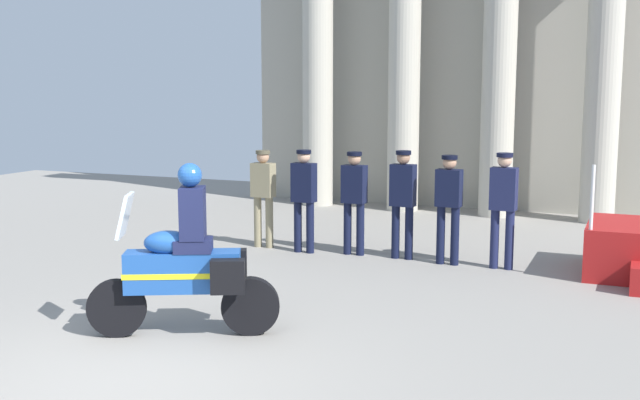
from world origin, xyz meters
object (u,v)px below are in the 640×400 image
object	(u,v)px
officer_in_row_4	(449,200)
officer_in_row_5	(503,201)
officer_in_row_2	(354,194)
motorcycle_with_rider	(189,265)
officer_in_row_0	(263,190)
officer_in_row_1	(304,192)
officer_in_row_3	(403,196)

from	to	relation	value
officer_in_row_4	officer_in_row_5	distance (m)	0.82
officer_in_row_2	motorcycle_with_rider	bearing A→B (deg)	90.90
officer_in_row_0	officer_in_row_1	xyz separation A→B (m)	(0.80, -0.12, 0.02)
officer_in_row_0	officer_in_row_3	size ratio (longest dim) A/B	0.96
officer_in_row_1	officer_in_row_3	xyz separation A→B (m)	(1.63, 0.17, 0.01)
officer_in_row_2	officer_in_row_3	world-z (taller)	officer_in_row_3
officer_in_row_2	motorcycle_with_rider	world-z (taller)	motorcycle_with_rider
officer_in_row_0	motorcycle_with_rider	distance (m)	4.75
officer_in_row_2	officer_in_row_5	world-z (taller)	officer_in_row_5
officer_in_row_3	officer_in_row_0	bearing A→B (deg)	4.74
motorcycle_with_rider	officer_in_row_2	bearing A→B (deg)	-118.75
officer_in_row_1	officer_in_row_4	bearing A→B (deg)	-174.95
officer_in_row_2	officer_in_row_5	xyz separation A→B (m)	(2.38, -0.08, 0.04)
officer_in_row_3	officer_in_row_4	size ratio (longest dim) A/B	1.02
officer_in_row_0	officer_in_row_4	bearing A→B (deg)	-177.50
officer_in_row_0	motorcycle_with_rider	bearing A→B (deg)	110.80
officer_in_row_1	officer_in_row_3	size ratio (longest dim) A/B	0.98
officer_in_row_3	officer_in_row_4	distance (m)	0.76
officer_in_row_1	officer_in_row_5	size ratio (longest dim) A/B	0.97
officer_in_row_0	officer_in_row_5	size ratio (longest dim) A/B	0.95
officer_in_row_0	officer_in_row_4	size ratio (longest dim) A/B	0.98
officer_in_row_0	officer_in_row_5	xyz separation A→B (m)	(4.00, -0.04, 0.05)
motorcycle_with_rider	officer_in_row_1	bearing A→B (deg)	-108.31
officer_in_row_4	officer_in_row_5	world-z (taller)	officer_in_row_5
officer_in_row_1	officer_in_row_2	bearing A→B (deg)	-165.51
officer_in_row_2	officer_in_row_3	bearing A→B (deg)	-175.50
motorcycle_with_rider	officer_in_row_0	bearing A→B (deg)	-98.85
officer_in_row_2	officer_in_row_3	size ratio (longest dim) A/B	0.97
officer_in_row_3	motorcycle_with_rider	xyz separation A→B (m)	(-1.03, -4.58, -0.22)
officer_in_row_0	officer_in_row_1	distance (m)	0.81
officer_in_row_2	motorcycle_with_rider	size ratio (longest dim) A/B	0.87
officer_in_row_1	officer_in_row_3	distance (m)	1.63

